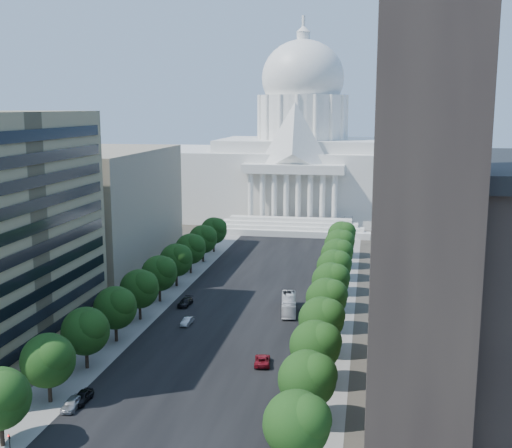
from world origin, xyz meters
The scene contains 38 objects.
road_asphalt centered at (0.00, 90.00, 0.00)m, with size 30.00×260.00×0.01m, color black.
sidewalk_left centered at (-19.00, 90.00, 0.00)m, with size 8.00×260.00×0.02m, color gray.
sidewalk_right centered at (19.00, 90.00, 0.00)m, with size 8.00×260.00×0.02m, color gray.
capitol centered at (0.00, 184.89, 20.01)m, with size 120.00×56.00×73.00m.
office_block_left_far centered at (-48.00, 100.00, 15.00)m, with size 38.00×52.00×30.00m, color gray.
tree_l_a centered at (-17.66, 11.81, 6.45)m, with size 7.79×7.60×9.97m.
tree_l_b centered at (-17.66, 23.81, 6.45)m, with size 7.79×7.60×9.97m.
tree_l_c centered at (-17.66, 35.81, 6.45)m, with size 7.79×7.60×9.97m.
tree_l_d centered at (-17.66, 47.81, 6.45)m, with size 7.79×7.60×9.97m.
tree_l_e centered at (-17.66, 59.81, 6.45)m, with size 7.79×7.60×9.97m.
tree_l_f centered at (-17.66, 71.81, 6.45)m, with size 7.79×7.60×9.97m.
tree_l_g centered at (-17.66, 83.81, 6.45)m, with size 7.79×7.60×9.97m.
tree_l_h centered at (-17.66, 95.81, 6.45)m, with size 7.79×7.60×9.97m.
tree_l_i centered at (-17.66, 107.81, 6.45)m, with size 7.79×7.60×9.97m.
tree_l_j centered at (-17.66, 119.81, 6.45)m, with size 7.79×7.60×9.97m.
tree_r_a centered at (18.34, 11.81, 6.45)m, with size 7.79×7.60×9.97m.
tree_r_b centered at (18.34, 23.81, 6.45)m, with size 7.79×7.60×9.97m.
tree_r_c centered at (18.34, 35.81, 6.45)m, with size 7.79×7.60×9.97m.
tree_r_d centered at (18.34, 47.81, 6.45)m, with size 7.79×7.60×9.97m.
tree_r_e centered at (18.34, 59.81, 6.45)m, with size 7.79×7.60×9.97m.
tree_r_f centered at (18.34, 71.81, 6.45)m, with size 7.79×7.60×9.97m.
tree_r_g centered at (18.34, 83.81, 6.45)m, with size 7.79×7.60×9.97m.
tree_r_h centered at (18.34, 95.81, 6.45)m, with size 7.79×7.60×9.97m.
tree_r_i centered at (18.34, 107.81, 6.45)m, with size 7.79×7.60×9.97m.
tree_r_j centered at (18.34, 119.81, 6.45)m, with size 7.79×7.60×9.97m.
traffic_signal_left centered at (-14.50, 7.99, 3.09)m, with size 0.18×0.49×4.30m.
streetlight_a centered at (19.90, 10.00, 5.82)m, with size 2.61×0.44×9.00m.
streetlight_b centered at (19.90, 35.00, 5.82)m, with size 2.61×0.44×9.00m.
streetlight_c centered at (19.90, 60.00, 5.82)m, with size 2.61×0.44×9.00m.
streetlight_d centered at (19.90, 85.00, 5.82)m, with size 2.61×0.44×9.00m.
streetlight_e centered at (19.90, 110.00, 5.82)m, with size 2.61×0.44×9.00m.
streetlight_f centered at (19.90, 135.00, 5.82)m, with size 2.61×0.44×9.00m.
car_dark_a centered at (-13.50, 24.64, 0.79)m, with size 1.87×4.64×1.58m, color black.
car_silver centered at (-8.11, 58.62, 0.68)m, with size 1.44×4.13×1.36m, color #ADB0B5.
car_red centered at (9.09, 42.27, 0.73)m, with size 2.42×5.25×1.46m, color maroon.
car_dark_b centered at (-11.80, 69.87, 0.75)m, with size 2.11×5.18×1.50m, color black.
car_parked centered at (-14.00, 22.61, 0.80)m, with size 1.88×4.67×1.59m, color #A5A7AD.
city_bus centered at (9.91, 69.55, 1.64)m, with size 2.75×11.76×3.28m, color silver.
Camera 1 is at (25.13, -53.58, 40.78)m, focal length 45.00 mm.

